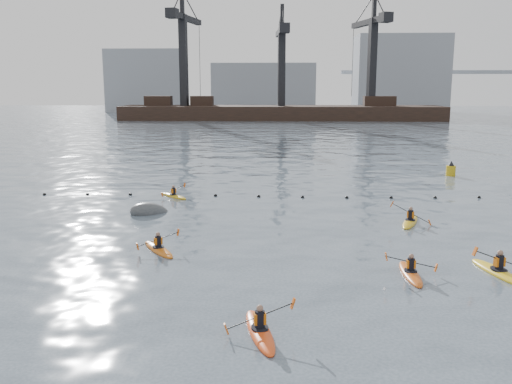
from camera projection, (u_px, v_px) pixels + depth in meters
ground at (302, 359)px, 15.09m from camera, size 400.00×400.00×0.00m
float_line at (281, 196)px, 37.20m from camera, size 33.24×0.73×0.24m
barge_pier at (280, 111)px, 122.59m from camera, size 72.00×19.30×29.50m
skyline at (288, 80)px, 160.57m from camera, size 141.00×28.00×22.00m
kayaker_0 at (260, 330)px, 16.65m from camera, size 2.21×3.33×1.18m
kayaker_1 at (499, 271)px, 21.90m from camera, size 2.43×3.63×1.34m
kayaker_2 at (158, 248)px, 25.04m from camera, size 2.25×2.94×1.01m
kayaker_3 at (410, 221)px, 30.07m from camera, size 2.17×3.28×1.28m
kayaker_4 at (410, 273)px, 21.80m from camera, size 2.12×3.14×1.04m
kayaker_5 at (174, 195)px, 37.20m from camera, size 2.42×2.48×0.98m
mooring_buoy at (150, 213)px, 32.52m from camera, size 2.98×2.67×1.69m
nav_buoy at (451, 171)px, 45.96m from camera, size 0.79×0.79×1.43m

